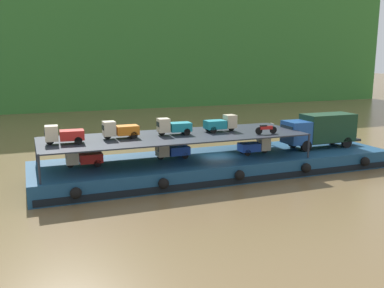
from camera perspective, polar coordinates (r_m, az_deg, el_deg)
The scene contains 13 objects.
ground_plane at distance 36.58m, azimuth 3.42°, elevation -3.89°, with size 400.00×400.00×0.00m, color brown.
hillside_far_bank at distance 100.46m, azimuth -13.26°, elevation 16.77°, with size 126.84×38.50×34.77m.
cargo_barge at distance 36.36m, azimuth 3.46°, elevation -2.76°, with size 30.39×8.21×1.50m.
covered_lorry at distance 40.95m, azimuth 16.75°, elevation 1.86°, with size 7.87×2.33×3.10m.
cargo_rack at distance 34.43m, azimuth -2.27°, elevation 1.03°, with size 21.19×6.78×2.00m.
mini_truck_lower_stern at distance 33.54m, azimuth -14.26°, elevation -1.77°, with size 2.76×1.23×1.38m.
mini_truck_lower_aft at distance 35.14m, azimuth -2.69°, elevation -0.84°, with size 2.77×1.26×1.38m.
mini_truck_lower_mid at distance 37.21m, azimuth 8.39°, elevation -0.26°, with size 2.77×1.26×1.38m.
mini_truck_upper_stern at distance 32.28m, azimuth -16.71°, elevation 1.22°, with size 2.79×1.29×1.38m.
mini_truck_upper_mid at distance 33.50m, azimuth -9.58°, elevation 1.90°, with size 2.75×1.22×1.38m.
mini_truck_upper_fore at distance 34.64m, azimuth -2.48°, elevation 2.35°, with size 2.79×1.28×1.38m.
mini_truck_upper_bow at distance 36.29m, azimuth 3.90°, elevation 2.75°, with size 2.76×1.23×1.38m.
motorcycle_upper_port at distance 35.54m, azimuth 9.82°, elevation 2.01°, with size 1.90×0.55×0.87m.
Camera 1 is at (-14.82, -32.04, 9.61)m, focal length 40.03 mm.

